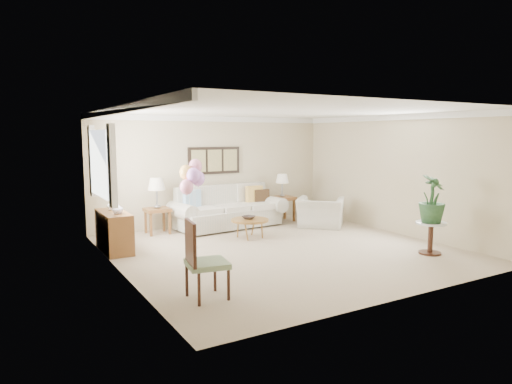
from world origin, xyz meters
The scene contains 18 objects.
ground_plane centered at (0.00, 0.00, 0.00)m, with size 6.00×6.00×0.00m, color tan.
room_shell centered at (-0.11, 0.09, 1.63)m, with size 6.04×6.04×2.60m.
wall_art_triptych centered at (0.00, 2.96, 1.55)m, with size 1.35×0.06×0.65m.
sofa centered at (0.06, 2.40, 0.39)m, with size 2.75×1.22×0.98m.
end_table_left centered at (-1.59, 2.54, 0.48)m, with size 0.52×0.48×0.57m.
end_table_right centered at (1.62, 2.44, 0.52)m, with size 0.57×0.52×0.62m.
lamp_left centered at (-1.59, 2.54, 1.08)m, with size 0.38×0.38×0.67m.
lamp_right centered at (1.62, 2.44, 1.06)m, with size 0.32×0.32×0.57m.
coffee_table centered at (-0.03, 1.17, 0.37)m, with size 0.80×0.80×0.40m.
decor_bowl centered at (-0.04, 1.19, 0.44)m, with size 0.27×0.27×0.07m, color #2D2421.
armchair centered at (1.99, 1.36, 0.34)m, with size 1.05×0.92×0.68m, color beige.
side_table centered at (2.18, -1.63, 0.44)m, with size 0.54×0.54×0.59m.
potted_plant centered at (2.14, -1.65, 1.02)m, with size 0.48×0.48×0.86m, color #214624.
accent_chair centered at (-2.36, -1.68, 0.56)m, with size 0.60×0.60×1.07m.
credenza centered at (-2.76, 1.50, 0.37)m, with size 0.46×1.20×0.74m.
vase_white centered at (-2.74, 1.23, 0.84)m, with size 0.20×0.20×0.20m, color silver.
vase_sage centered at (-2.74, 1.69, 0.84)m, with size 0.20×0.20×0.20m, color silver.
balloon_cluster centered at (-1.39, 0.99, 1.38)m, with size 0.52×0.43×1.71m.
Camera 1 is at (-4.67, -7.06, 2.16)m, focal length 32.00 mm.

